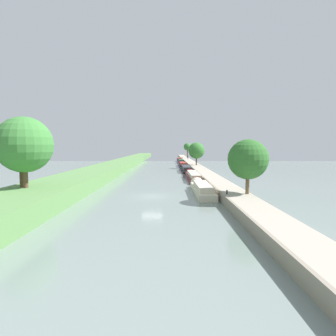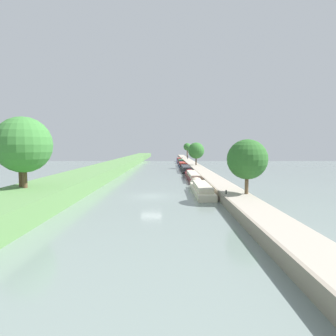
{
  "view_description": "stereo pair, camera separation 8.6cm",
  "coord_description": "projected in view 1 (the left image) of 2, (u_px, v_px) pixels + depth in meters",
  "views": [
    {
      "loc": [
        1.96,
        -33.85,
        6.16
      ],
      "look_at": [
        1.92,
        31.23,
        1.0
      ],
      "focal_mm": 29.76,
      "sensor_mm": 36.0,
      "label": 1
    },
    {
      "loc": [
        2.04,
        -33.85,
        6.16
      ],
      "look_at": [
        1.92,
        31.23,
        1.0
      ],
      "focal_mm": 29.76,
      "sensor_mm": 36.0,
      "label": 2
    }
  ],
  "objects": [
    {
      "name": "tree_rightbank_midfar",
      "position": [
        188.0,
        147.0,
        122.75
      ],
      "size": [
        3.34,
        3.34,
        6.47
      ],
      "color": "brown",
      "rests_on": "right_towpath"
    },
    {
      "name": "mooring_bollard_far",
      "position": [
        183.0,
        158.0,
        119.02
      ],
      "size": [
        0.16,
        0.16,
        0.45
      ],
      "color": "black",
      "rests_on": "right_towpath"
    },
    {
      "name": "right_towpath",
      "position": [
        230.0,
        192.0,
        34.19
      ],
      "size": [
        3.05,
        260.0,
        0.99
      ],
      "color": "#A89E8E",
      "rests_on": "ground_plane"
    },
    {
      "name": "left_grassy_bank",
      "position": [
        60.0,
        188.0,
        34.16
      ],
      "size": [
        6.8,
        260.0,
        1.97
      ],
      "color": "#5B894C",
      "rests_on": "ground_plane"
    },
    {
      "name": "narrowboat_navy",
      "position": [
        182.0,
        165.0,
        84.92
      ],
      "size": [
        2.07,
        14.65,
        1.96
      ],
      "color": "#141E42",
      "rests_on": "ground_plane"
    },
    {
      "name": "tree_leftbank_upstream",
      "position": [
        20.0,
        137.0,
        28.16
      ],
      "size": [
        4.03,
        4.03,
        7.09
      ],
      "color": "brown",
      "rests_on": "left_grassy_bank"
    },
    {
      "name": "tree_rightbank_near",
      "position": [
        248.0,
        159.0,
        29.74
      ],
      "size": [
        4.31,
        4.31,
        5.9
      ],
      "color": "brown",
      "rests_on": "right_towpath"
    },
    {
      "name": "stone_quay",
      "position": [
        216.0,
        192.0,
        34.18
      ],
      "size": [
        0.25,
        260.0,
        1.04
      ],
      "color": "gray",
      "rests_on": "ground_plane"
    },
    {
      "name": "narrowboat_red",
      "position": [
        181.0,
        162.0,
        99.67
      ],
      "size": [
        1.88,
        14.19,
        2.01
      ],
      "color": "maroon",
      "rests_on": "ground_plane"
    },
    {
      "name": "tree_rightbank_midnear",
      "position": [
        197.0,
        151.0,
        75.32
      ],
      "size": [
        4.39,
        4.39,
        6.12
      ],
      "color": "#4C3828",
      "rests_on": "right_towpath"
    },
    {
      "name": "mooring_bollard_near",
      "position": [
        227.0,
        192.0,
        29.86
      ],
      "size": [
        0.16,
        0.16,
        0.45
      ],
      "color": "black",
      "rests_on": "right_towpath"
    },
    {
      "name": "tree_leftbank_downstream",
      "position": [
        24.0,
        145.0,
        27.53
      ],
      "size": [
        5.54,
        5.54,
        7.09
      ],
      "color": "brown",
      "rests_on": "left_grassy_bank"
    },
    {
      "name": "narrowboat_maroon",
      "position": [
        193.0,
        176.0,
        51.97
      ],
      "size": [
        1.91,
        16.28,
        1.9
      ],
      "color": "maroon",
      "rests_on": "ground_plane"
    },
    {
      "name": "narrowboat_blue",
      "position": [
        179.0,
        160.0,
        113.69
      ],
      "size": [
        1.82,
        11.83,
        1.85
      ],
      "color": "#283D93",
      "rests_on": "ground_plane"
    },
    {
      "name": "person_walking",
      "position": [
        188.0,
        157.0,
        110.0
      ],
      "size": [
        0.34,
        0.34,
        1.66
      ],
      "color": "#282D42",
      "rests_on": "right_towpath"
    },
    {
      "name": "ground_plane",
      "position": [
        152.0,
        196.0,
        34.23
      ],
      "size": [
        160.0,
        160.0,
        0.0
      ],
      "primitive_type": "plane",
      "color": "slate"
    },
    {
      "name": "narrowboat_black",
      "position": [
        186.0,
        169.0,
        68.32
      ],
      "size": [
        2.13,
        16.05,
        2.14
      ],
      "color": "black",
      "rests_on": "ground_plane"
    },
    {
      "name": "narrowboat_cream",
      "position": [
        202.0,
        188.0,
        36.76
      ],
      "size": [
        2.07,
        12.74,
        1.97
      ],
      "color": "beige",
      "rests_on": "ground_plane"
    }
  ]
}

